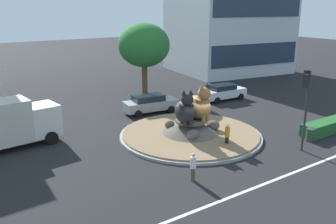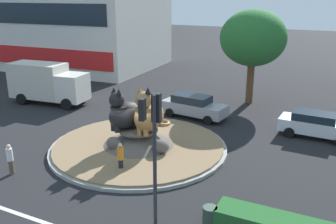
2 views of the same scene
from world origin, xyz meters
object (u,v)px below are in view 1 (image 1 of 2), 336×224
cat_statue_tabby (199,106)px  pedestrian_white_shirt (193,166)px  sedan_on_far_lane (223,92)px  parked_car_right (150,103)px  delivery_box_truck (6,124)px  pedestrian_orange_shirt (227,135)px  traffic_light_mast (306,93)px  broadleaf_tree_behind_island (144,45)px  litter_bin (310,135)px  cat_statue_black (185,111)px

cat_statue_tabby → pedestrian_white_shirt: cat_statue_tabby is taller
cat_statue_tabby → pedestrian_white_shirt: bearing=-44.4°
cat_statue_tabby → sedan_on_far_lane: cat_statue_tabby is taller
pedestrian_white_shirt → parked_car_right: 13.02m
pedestrian_white_shirt → delivery_box_truck: bearing=132.2°
pedestrian_white_shirt → pedestrian_orange_shirt: 5.39m
traffic_light_mast → delivery_box_truck: size_ratio=0.79×
broadleaf_tree_behind_island → sedan_on_far_lane: broadleaf_tree_behind_island is taller
cat_statue_tabby → sedan_on_far_lane: size_ratio=0.59×
parked_car_right → sedan_on_far_lane: bearing=5.5°
pedestrian_orange_shirt → litter_bin: bearing=-138.3°
broadleaf_tree_behind_island → parked_car_right: size_ratio=1.53×
broadleaf_tree_behind_island → pedestrian_white_shirt: size_ratio=4.69×
cat_statue_black → pedestrian_orange_shirt: 3.30m
cat_statue_tabby → delivery_box_truck: cat_statue_tabby is taller
pedestrian_orange_shirt → litter_bin: (5.54, -2.38, -0.39)m
pedestrian_orange_shirt → cat_statue_tabby: bearing=-24.2°
sedan_on_far_lane → parked_car_right: size_ratio=0.94×
broadleaf_tree_behind_island → traffic_light_mast: bearing=-87.0°
cat_statue_tabby → litter_bin: size_ratio=3.00×
cat_statue_black → delivery_box_truck: cat_statue_black is taller
cat_statue_tabby → cat_statue_black: bearing=-82.9°
pedestrian_white_shirt → pedestrian_orange_shirt: pedestrian_orange_shirt is taller
traffic_light_mast → cat_statue_black: bearing=33.9°
cat_statue_tabby → pedestrian_white_shirt: size_ratio=1.71×
pedestrian_white_shirt → parked_car_right: parked_car_right is taller
pedestrian_white_shirt → sedan_on_far_lane: size_ratio=0.34×
cat_statue_black → broadleaf_tree_behind_island: broadleaf_tree_behind_island is taller
sedan_on_far_lane → parked_car_right: parked_car_right is taller
broadleaf_tree_behind_island → litter_bin: bearing=-80.4°
cat_statue_tabby → parked_car_right: 6.81m
cat_statue_black → traffic_light_mast: (4.96, -5.74, 1.71)m
pedestrian_orange_shirt → delivery_box_truck: 14.35m
cat_statue_black → pedestrian_orange_shirt: size_ratio=1.57×
cat_statue_black → pedestrian_white_shirt: 6.30m
pedestrian_orange_shirt → broadleaf_tree_behind_island: bearing=-34.8°
cat_statue_black → pedestrian_orange_shirt: bearing=50.0°
delivery_box_truck → pedestrian_orange_shirt: bearing=-39.1°
pedestrian_orange_shirt → litter_bin: size_ratio=1.76×
traffic_light_mast → litter_bin: size_ratio=5.80×
pedestrian_orange_shirt → parked_car_right: (-0.06, 9.63, 0.01)m
parked_car_right → pedestrian_white_shirt: bearing=-103.9°
cat_statue_black → broadleaf_tree_behind_island: bearing=-176.2°
broadleaf_tree_behind_island → parked_car_right: 7.44m
cat_statue_black → parked_car_right: bearing=-169.4°
cat_statue_black → pedestrian_white_shirt: (-3.33, -5.20, -1.26)m
pedestrian_white_shirt → parked_car_right: (4.71, 12.14, 0.01)m
delivery_box_truck → cat_statue_black: bearing=-31.9°
cat_statue_black → parked_car_right: size_ratio=0.51×
traffic_light_mast → pedestrian_white_shirt: 8.83m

